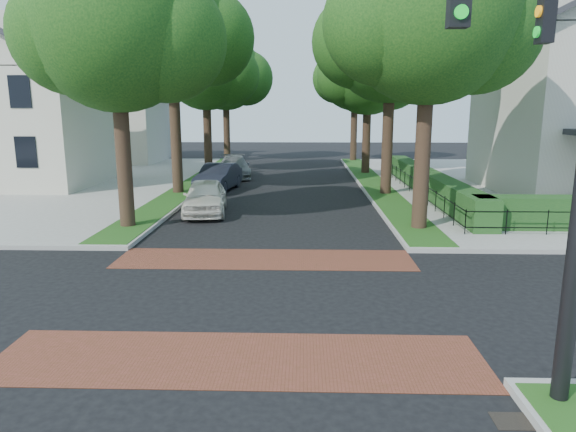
% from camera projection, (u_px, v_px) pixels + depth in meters
% --- Properties ---
extents(ground, '(120.00, 120.00, 0.00)m').
position_uv_depth(ground, '(255.00, 297.00, 12.54)').
color(ground, black).
rests_on(ground, ground).
extents(crosswalk_far, '(9.00, 2.20, 0.01)m').
position_uv_depth(crosswalk_far, '(265.00, 259.00, 15.67)').
color(crosswalk_far, brown).
rests_on(crosswalk_far, ground).
extents(crosswalk_near, '(9.00, 2.20, 0.01)m').
position_uv_depth(crosswalk_near, '(239.00, 359.00, 9.41)').
color(crosswalk_near, brown).
rests_on(crosswalk_near, ground).
extents(storm_drain, '(0.65, 0.45, 0.01)m').
position_uv_depth(storm_drain, '(516.00, 421.00, 7.52)').
color(storm_drain, black).
rests_on(storm_drain, ground).
extents(grass_strip_ne, '(1.60, 29.80, 0.02)m').
position_uv_depth(grass_strip_ne, '(373.00, 182.00, 31.04)').
color(grass_strip_ne, '#264E16').
rests_on(grass_strip_ne, sidewalk_ne).
extents(grass_strip_nw, '(1.60, 29.80, 0.02)m').
position_uv_depth(grass_strip_nw, '(196.00, 182.00, 31.36)').
color(grass_strip_nw, '#264E16').
rests_on(grass_strip_nw, sidewalk_nw).
extents(tree_right_near, '(7.75, 6.67, 10.66)m').
position_uv_depth(tree_right_near, '(431.00, 18.00, 17.90)').
color(tree_right_near, black).
rests_on(tree_right_near, sidewalk_ne).
extents(tree_right_mid, '(8.25, 7.09, 11.22)m').
position_uv_depth(tree_right_mid, '(393.00, 38.00, 25.67)').
color(tree_right_mid, black).
rests_on(tree_right_mid, sidewalk_ne).
extents(tree_right_far, '(7.25, 6.23, 9.74)m').
position_uv_depth(tree_right_far, '(369.00, 73.00, 34.67)').
color(tree_right_far, black).
rests_on(tree_right_far, sidewalk_ne).
extents(tree_right_back, '(7.50, 6.45, 10.20)m').
position_uv_depth(tree_right_back, '(356.00, 76.00, 43.41)').
color(tree_right_back, black).
rests_on(tree_right_back, sidewalk_ne).
extents(tree_left_near, '(7.50, 6.45, 10.20)m').
position_uv_depth(tree_left_near, '(120.00, 30.00, 18.29)').
color(tree_left_near, black).
rests_on(tree_left_near, sidewalk_nw).
extents(tree_left_mid, '(8.00, 6.88, 11.48)m').
position_uv_depth(tree_left_mid, '(175.00, 31.00, 25.91)').
color(tree_left_mid, black).
rests_on(tree_left_mid, sidewalk_nw).
extents(tree_left_far, '(7.00, 6.02, 9.86)m').
position_uv_depth(tree_left_far, '(208.00, 70.00, 34.94)').
color(tree_left_far, black).
rests_on(tree_left_far, sidewalk_nw).
extents(tree_left_back, '(7.75, 6.66, 10.44)m').
position_uv_depth(tree_left_back, '(227.00, 74.00, 43.71)').
color(tree_left_back, black).
rests_on(tree_left_back, sidewalk_nw).
extents(hedge_main_road, '(1.00, 18.00, 1.20)m').
position_uv_depth(hedge_main_road, '(428.00, 182.00, 26.84)').
color(hedge_main_road, '#153F1A').
rests_on(hedge_main_road, sidewalk_ne).
extents(fence_main_road, '(0.06, 18.00, 0.90)m').
position_uv_depth(fence_main_road, '(412.00, 185.00, 26.90)').
color(fence_main_road, black).
rests_on(fence_main_road, sidewalk_ne).
extents(house_left_near, '(10.00, 9.00, 10.14)m').
position_uv_depth(house_left_near, '(15.00, 100.00, 29.57)').
color(house_left_near, beige).
rests_on(house_left_near, sidewalk_nw).
extents(house_left_far, '(10.00, 9.00, 10.14)m').
position_uv_depth(house_left_far, '(106.00, 103.00, 43.27)').
color(house_left_far, beige).
rests_on(house_left_far, sidewalk_nw).
extents(traffic_signal, '(2.17, 2.00, 8.00)m').
position_uv_depth(traffic_signal, '(572.00, 93.00, 7.12)').
color(traffic_signal, black).
rests_on(traffic_signal, sidewalk_se).
extents(parked_car_front, '(2.26, 4.57, 1.50)m').
position_uv_depth(parked_car_front, '(205.00, 197.00, 22.36)').
color(parked_car_front, silver).
rests_on(parked_car_front, ground).
extents(parked_car_middle, '(2.23, 4.78, 1.52)m').
position_uv_depth(parked_car_middle, '(218.00, 177.00, 28.72)').
color(parked_car_middle, black).
rests_on(parked_car_middle, ground).
extents(parked_car_rear, '(2.82, 5.19, 1.43)m').
position_uv_depth(parked_car_rear, '(234.00, 167.00, 34.22)').
color(parked_car_rear, gray).
rests_on(parked_car_rear, ground).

